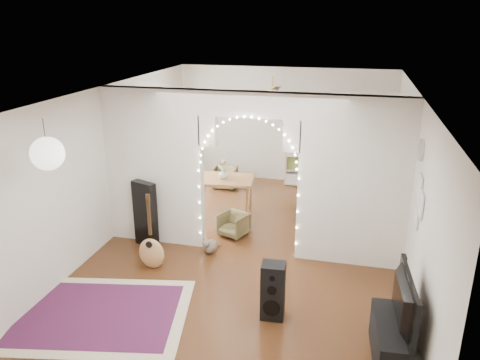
% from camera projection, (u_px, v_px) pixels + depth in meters
% --- Properties ---
extents(floor, '(7.50, 7.50, 0.00)m').
position_uv_depth(floor, '(249.00, 249.00, 8.02)').
color(floor, black).
rests_on(floor, ground).
extents(ceiling, '(5.00, 7.50, 0.02)m').
position_uv_depth(ceiling, '(250.00, 91.00, 7.12)').
color(ceiling, white).
rests_on(ceiling, wall_back).
extents(wall_back, '(5.00, 0.02, 2.70)m').
position_uv_depth(wall_back, '(284.00, 126.00, 11.01)').
color(wall_back, silver).
rests_on(wall_back, floor).
extents(wall_front, '(5.00, 0.02, 2.70)m').
position_uv_depth(wall_front, '(155.00, 307.00, 4.13)').
color(wall_front, silver).
rests_on(wall_front, floor).
extents(wall_left, '(0.02, 7.50, 2.70)m').
position_uv_depth(wall_left, '(109.00, 164.00, 8.14)').
color(wall_left, silver).
rests_on(wall_left, floor).
extents(wall_right, '(0.02, 7.50, 2.70)m').
position_uv_depth(wall_right, '(412.00, 188.00, 7.00)').
color(wall_right, silver).
rests_on(wall_right, floor).
extents(divider_wall, '(5.00, 0.20, 2.70)m').
position_uv_depth(divider_wall, '(249.00, 171.00, 7.55)').
color(divider_wall, silver).
rests_on(divider_wall, floor).
extents(fairy_lights, '(1.64, 0.04, 1.60)m').
position_uv_depth(fairy_lights, '(247.00, 166.00, 7.38)').
color(fairy_lights, '#FFEABF').
rests_on(fairy_lights, divider_wall).
extents(window, '(0.04, 1.20, 1.40)m').
position_uv_depth(window, '(153.00, 132.00, 9.73)').
color(window, white).
rests_on(window, wall_left).
extents(wall_clock, '(0.03, 0.31, 0.31)m').
position_uv_depth(wall_clock, '(421.00, 150.00, 6.21)').
color(wall_clock, white).
rests_on(wall_clock, wall_right).
extents(picture_frames, '(0.02, 0.50, 0.70)m').
position_uv_depth(picture_frames, '(419.00, 203.00, 6.04)').
color(picture_frames, white).
rests_on(picture_frames, wall_right).
extents(paper_lantern, '(0.40, 0.40, 0.40)m').
position_uv_depth(paper_lantern, '(47.00, 154.00, 5.50)').
color(paper_lantern, white).
rests_on(paper_lantern, ceiling).
extents(ceiling_fan, '(1.10, 1.10, 0.30)m').
position_uv_depth(ceiling_fan, '(272.00, 92.00, 9.06)').
color(ceiling_fan, gold).
rests_on(ceiling_fan, ceiling).
extents(area_rug, '(2.66, 2.19, 0.02)m').
position_uv_depth(area_rug, '(98.00, 314.00, 6.26)').
color(area_rug, maroon).
rests_on(area_rug, floor).
extents(guitar_case, '(0.47, 0.30, 1.16)m').
position_uv_depth(guitar_case, '(145.00, 214.00, 7.99)').
color(guitar_case, black).
rests_on(guitar_case, floor).
extents(acoustic_guitar, '(0.44, 0.19, 1.06)m').
position_uv_depth(acoustic_guitar, '(151.00, 242.00, 7.28)').
color(acoustic_guitar, '#B48048').
rests_on(acoustic_guitar, floor).
extents(tabby_cat, '(0.28, 0.47, 0.31)m').
position_uv_depth(tabby_cat, '(210.00, 246.00, 7.87)').
color(tabby_cat, brown).
rests_on(tabby_cat, floor).
extents(floor_speaker, '(0.32, 0.29, 0.79)m').
position_uv_depth(floor_speaker, '(273.00, 291.00, 6.10)').
color(floor_speaker, black).
rests_on(floor_speaker, floor).
extents(media_console, '(0.47, 1.02, 0.50)m').
position_uv_depth(media_console, '(392.00, 342.00, 5.35)').
color(media_console, black).
rests_on(media_console, floor).
extents(tv, '(0.21, 1.08, 0.62)m').
position_uv_depth(tv, '(397.00, 300.00, 5.17)').
color(tv, black).
rests_on(tv, media_console).
extents(bookcase, '(1.44, 0.52, 1.45)m').
position_uv_depth(bookcase, '(316.00, 156.00, 10.80)').
color(bookcase, beige).
rests_on(bookcase, floor).
extents(dining_table, '(1.28, 0.93, 0.76)m').
position_uv_depth(dining_table, '(223.00, 182.00, 9.27)').
color(dining_table, brown).
rests_on(dining_table, floor).
extents(flower_vase, '(0.20, 0.20, 0.19)m').
position_uv_depth(flower_vase, '(223.00, 174.00, 9.22)').
color(flower_vase, silver).
rests_on(flower_vase, dining_table).
extents(dining_chair_left, '(0.55, 0.56, 0.49)m').
position_uv_depth(dining_chair_left, '(225.00, 178.00, 10.84)').
color(dining_chair_left, brown).
rests_on(dining_chair_left, floor).
extents(dining_chair_right, '(0.60, 0.60, 0.43)m').
position_uv_depth(dining_chair_right, '(234.00, 224.00, 8.48)').
color(dining_chair_right, brown).
rests_on(dining_chair_right, floor).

